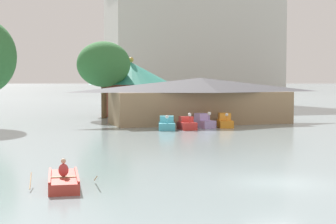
{
  "coord_description": "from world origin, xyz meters",
  "views": [
    {
      "loc": [
        -11.9,
        -22.12,
        4.7
      ],
      "look_at": [
        0.96,
        20.48,
        2.12
      ],
      "focal_mm": 57.33,
      "sensor_mm": 36.0,
      "label": 1
    }
  ],
  "objects_px": {
    "pedal_boat_red": "(187,124)",
    "background_building_block": "(194,44)",
    "pedal_boat_orange": "(225,122)",
    "shoreline_tree_mid": "(104,64)",
    "green_roof_pavilion": "(131,85)",
    "rowboat_with_rower": "(64,181)",
    "pedal_boat_cyan": "(167,124)",
    "pedal_boat_lavender": "(203,122)",
    "boathouse": "(201,100)"
  },
  "relations": [
    {
      "from": "pedal_boat_lavender",
      "to": "rowboat_with_rower",
      "type": "bearing_deg",
      "value": -40.3
    },
    {
      "from": "green_roof_pavilion",
      "to": "background_building_block",
      "type": "relative_size",
      "value": 0.34
    },
    {
      "from": "pedal_boat_red",
      "to": "background_building_block",
      "type": "bearing_deg",
      "value": 162.9
    },
    {
      "from": "boathouse",
      "to": "green_roof_pavilion",
      "type": "relative_size",
      "value": 1.85
    },
    {
      "from": "boathouse",
      "to": "shoreline_tree_mid",
      "type": "xyz_separation_m",
      "value": [
        -8.73,
        11.66,
        4.13
      ]
    },
    {
      "from": "pedal_boat_orange",
      "to": "green_roof_pavilion",
      "type": "height_order",
      "value": "green_roof_pavilion"
    },
    {
      "from": "pedal_boat_cyan",
      "to": "pedal_boat_lavender",
      "type": "relative_size",
      "value": 1.09
    },
    {
      "from": "pedal_boat_red",
      "to": "shoreline_tree_mid",
      "type": "xyz_separation_m",
      "value": [
        -4.92,
        18.14,
        6.27
      ]
    },
    {
      "from": "pedal_boat_orange",
      "to": "pedal_boat_cyan",
      "type": "bearing_deg",
      "value": -67.9
    },
    {
      "from": "boathouse",
      "to": "shoreline_tree_mid",
      "type": "distance_m",
      "value": 15.14
    },
    {
      "from": "pedal_boat_red",
      "to": "rowboat_with_rower",
      "type": "bearing_deg",
      "value": -26.54
    },
    {
      "from": "rowboat_with_rower",
      "to": "pedal_boat_lavender",
      "type": "height_order",
      "value": "pedal_boat_lavender"
    },
    {
      "from": "pedal_boat_cyan",
      "to": "green_roof_pavilion",
      "type": "bearing_deg",
      "value": -168.03
    },
    {
      "from": "rowboat_with_rower",
      "to": "shoreline_tree_mid",
      "type": "bearing_deg",
      "value": -7.28
    },
    {
      "from": "pedal_boat_lavender",
      "to": "boathouse",
      "type": "xyz_separation_m",
      "value": [
        1.5,
        4.87,
        2.08
      ]
    },
    {
      "from": "pedal_boat_red",
      "to": "boathouse",
      "type": "xyz_separation_m",
      "value": [
        3.81,
        6.48,
        2.14
      ]
    },
    {
      "from": "pedal_boat_red",
      "to": "background_building_block",
      "type": "xyz_separation_m",
      "value": [
        18.59,
        50.54,
        11.41
      ]
    },
    {
      "from": "pedal_boat_orange",
      "to": "background_building_block",
      "type": "height_order",
      "value": "background_building_block"
    },
    {
      "from": "green_roof_pavilion",
      "to": "background_building_block",
      "type": "distance_m",
      "value": 35.64
    },
    {
      "from": "pedal_boat_cyan",
      "to": "pedal_boat_red",
      "type": "bearing_deg",
      "value": 94.86
    },
    {
      "from": "pedal_boat_lavender",
      "to": "background_building_block",
      "type": "relative_size",
      "value": 0.09
    },
    {
      "from": "rowboat_with_rower",
      "to": "pedal_boat_red",
      "type": "bearing_deg",
      "value": -24.63
    },
    {
      "from": "rowboat_with_rower",
      "to": "shoreline_tree_mid",
      "type": "distance_m",
      "value": 44.9
    },
    {
      "from": "rowboat_with_rower",
      "to": "boathouse",
      "type": "height_order",
      "value": "boathouse"
    },
    {
      "from": "pedal_boat_cyan",
      "to": "green_roof_pavilion",
      "type": "xyz_separation_m",
      "value": [
        1.32,
        21.14,
        3.7
      ]
    },
    {
      "from": "pedal_boat_cyan",
      "to": "background_building_block",
      "type": "bearing_deg",
      "value": 173.32
    },
    {
      "from": "rowboat_with_rower",
      "to": "pedal_boat_orange",
      "type": "relative_size",
      "value": 1.29
    },
    {
      "from": "pedal_boat_cyan",
      "to": "pedal_boat_lavender",
      "type": "distance_m",
      "value": 4.41
    },
    {
      "from": "pedal_boat_cyan",
      "to": "pedal_boat_orange",
      "type": "relative_size",
      "value": 1.03
    },
    {
      "from": "pedal_boat_lavender",
      "to": "shoreline_tree_mid",
      "type": "height_order",
      "value": "shoreline_tree_mid"
    },
    {
      "from": "boathouse",
      "to": "background_building_block",
      "type": "relative_size",
      "value": 0.63
    },
    {
      "from": "rowboat_with_rower",
      "to": "shoreline_tree_mid",
      "type": "relative_size",
      "value": 0.43
    },
    {
      "from": "green_roof_pavilion",
      "to": "shoreline_tree_mid",
      "type": "bearing_deg",
      "value": -142.08
    },
    {
      "from": "pedal_boat_red",
      "to": "green_roof_pavilion",
      "type": "height_order",
      "value": "green_roof_pavilion"
    },
    {
      "from": "pedal_boat_orange",
      "to": "green_roof_pavilion",
      "type": "relative_size",
      "value": 0.28
    },
    {
      "from": "shoreline_tree_mid",
      "to": "rowboat_with_rower",
      "type": "bearing_deg",
      "value": -102.29
    },
    {
      "from": "rowboat_with_rower",
      "to": "background_building_block",
      "type": "height_order",
      "value": "background_building_block"
    },
    {
      "from": "boathouse",
      "to": "shoreline_tree_mid",
      "type": "relative_size",
      "value": 2.17
    },
    {
      "from": "pedal_boat_orange",
      "to": "background_building_block",
      "type": "bearing_deg",
      "value": 178.36
    },
    {
      "from": "pedal_boat_red",
      "to": "green_roof_pavilion",
      "type": "bearing_deg",
      "value": -175.3
    },
    {
      "from": "pedal_boat_red",
      "to": "pedal_boat_orange",
      "type": "distance_m",
      "value": 4.69
    },
    {
      "from": "pedal_boat_orange",
      "to": "shoreline_tree_mid",
      "type": "relative_size",
      "value": 0.33
    },
    {
      "from": "pedal_boat_red",
      "to": "pedal_boat_orange",
      "type": "height_order",
      "value": "pedal_boat_red"
    },
    {
      "from": "rowboat_with_rower",
      "to": "pedal_boat_red",
      "type": "distance_m",
      "value": 29.07
    },
    {
      "from": "shoreline_tree_mid",
      "to": "boathouse",
      "type": "bearing_deg",
      "value": -53.18
    },
    {
      "from": "pedal_boat_red",
      "to": "pedal_boat_lavender",
      "type": "distance_m",
      "value": 2.82
    },
    {
      "from": "pedal_boat_lavender",
      "to": "background_building_block",
      "type": "height_order",
      "value": "background_building_block"
    },
    {
      "from": "rowboat_with_rower",
      "to": "pedal_boat_cyan",
      "type": "distance_m",
      "value": 28.5
    },
    {
      "from": "pedal_boat_orange",
      "to": "pedal_boat_red",
      "type": "bearing_deg",
      "value": -60.28
    },
    {
      "from": "pedal_boat_cyan",
      "to": "pedal_boat_orange",
      "type": "height_order",
      "value": "pedal_boat_orange"
    }
  ]
}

